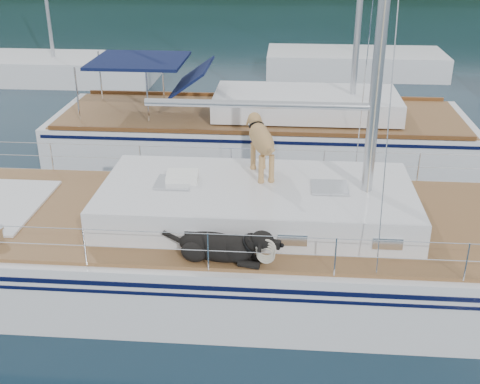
{
  "coord_description": "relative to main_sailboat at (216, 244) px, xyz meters",
  "views": [
    {
      "loc": [
        1.25,
        -9.14,
        5.84
      ],
      "look_at": [
        0.5,
        0.2,
        1.6
      ],
      "focal_mm": 45.0,
      "sensor_mm": 36.0,
      "label": 1
    }
  ],
  "objects": [
    {
      "name": "bg_boat_center",
      "position": [
        3.9,
        16.0,
        -0.23
      ],
      "size": [
        7.2,
        3.0,
        11.65
      ],
      "color": "white",
      "rests_on": "ground"
    },
    {
      "name": "bg_boat_west",
      "position": [
        -8.1,
        14.0,
        -0.23
      ],
      "size": [
        8.0,
        3.0,
        11.65
      ],
      "color": "white",
      "rests_on": "ground"
    },
    {
      "name": "main_sailboat",
      "position": [
        0.0,
        0.0,
        0.0
      ],
      "size": [
        12.0,
        3.8,
        14.01
      ],
      "color": "white",
      "rests_on": "ground"
    },
    {
      "name": "neighbor_sailboat",
      "position": [
        0.57,
        6.35,
        -0.05
      ],
      "size": [
        11.0,
        3.5,
        13.3
      ],
      "color": "white",
      "rests_on": "ground"
    },
    {
      "name": "ground",
      "position": [
        -0.1,
        0.0,
        -0.68
      ],
      "size": [
        120.0,
        120.0,
        0.0
      ],
      "primitive_type": "plane",
      "color": "black",
      "rests_on": "ground"
    }
  ]
}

